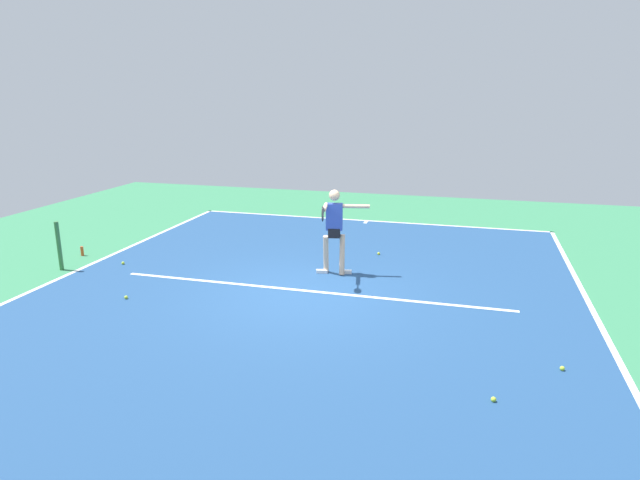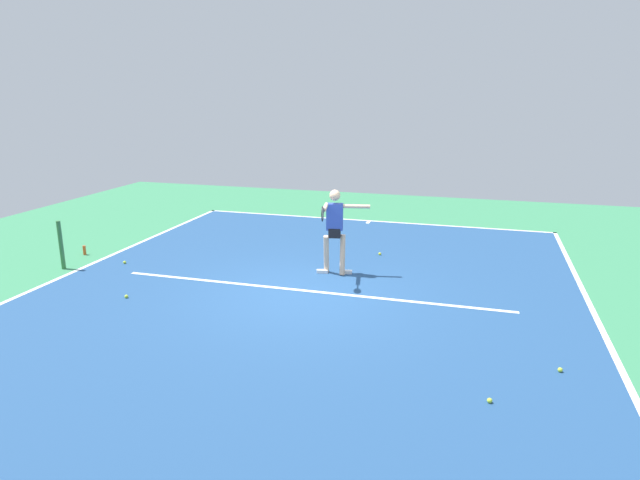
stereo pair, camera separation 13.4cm
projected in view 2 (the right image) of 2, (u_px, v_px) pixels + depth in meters
name	position (u px, v px, depth m)	size (l,w,h in m)	color
ground_plane	(304.00, 294.00, 10.54)	(21.71, 21.71, 0.00)	#388456
court_surface	(304.00, 294.00, 10.54)	(10.40, 12.84, 0.00)	navy
court_line_baseline_near	(369.00, 221.00, 16.44)	(10.40, 0.10, 0.01)	white
court_line_sideline_left	(599.00, 324.00, 9.15)	(0.10, 12.84, 0.01)	white
court_line_sideline_right	(78.00, 270.00, 11.93)	(0.10, 12.84, 0.01)	white
court_line_service	(307.00, 291.00, 10.69)	(7.80, 0.10, 0.01)	white
court_line_centre_mark	(368.00, 222.00, 16.26)	(0.10, 0.30, 0.01)	white
net_post	(61.00, 245.00, 11.88)	(0.09, 0.09, 1.07)	#38753D
tennis_player	(335.00, 226.00, 11.42)	(1.10, 1.25, 1.81)	beige
tennis_ball_far_corner	(490.00, 401.00, 6.85)	(0.07, 0.07, 0.07)	#C6E53D
tennis_ball_by_sideline	(380.00, 254.00, 13.01)	(0.07, 0.07, 0.07)	yellow
tennis_ball_by_baseline	(125.00, 262.00, 12.36)	(0.07, 0.07, 0.07)	#C6E53D
tennis_ball_centre_court	(126.00, 296.00, 10.31)	(0.07, 0.07, 0.07)	#C6E53D
tennis_ball_near_player	(560.00, 370.00, 7.60)	(0.07, 0.07, 0.07)	#C6E53D
water_bottle	(84.00, 250.00, 13.02)	(0.07, 0.07, 0.22)	#D84C1E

